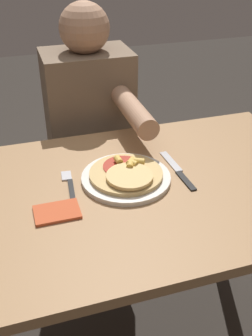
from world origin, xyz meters
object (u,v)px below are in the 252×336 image
(plate, at_px, (126,178))
(knife, at_px, (178,171))
(fork, at_px, (70,186))
(pizza, at_px, (127,173))
(dining_table, at_px, (145,221))
(person_diner, at_px, (91,130))

(plate, distance_m, knife, 0.16)
(fork, bearing_deg, pizza, -6.60)
(plate, relative_size, knife, 1.15)
(dining_table, relative_size, knife, 4.96)
(dining_table, bearing_deg, plate, 138.01)
(dining_table, distance_m, fork, 0.25)
(plate, bearing_deg, fork, 174.63)
(dining_table, xyz_separation_m, plate, (-0.05, 0.04, 0.14))
(person_diner, bearing_deg, plate, -90.81)
(fork, relative_size, person_diner, 0.15)
(fork, bearing_deg, dining_table, -15.36)
(plate, xyz_separation_m, fork, (-0.16, 0.02, -0.00))
(pizza, height_order, person_diner, person_diner)
(knife, distance_m, person_diner, 0.53)
(person_diner, bearing_deg, pizza, -90.63)
(knife, bearing_deg, person_diner, 106.95)
(dining_table, bearing_deg, fork, 164.64)
(person_diner, bearing_deg, dining_table, -85.86)
(knife, relative_size, person_diner, 0.19)
(plate, distance_m, person_diner, 0.51)
(pizza, bearing_deg, fork, 173.40)
(pizza, relative_size, knife, 0.95)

